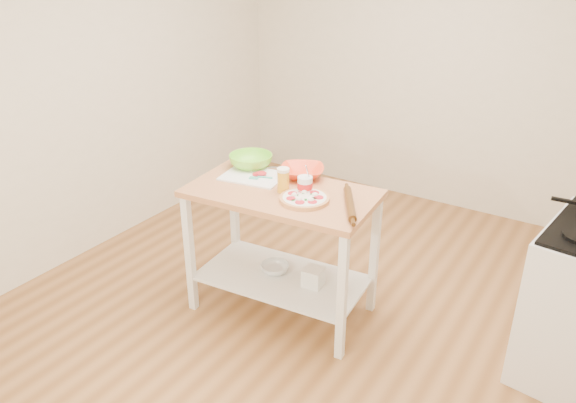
% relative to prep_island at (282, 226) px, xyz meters
% --- Properties ---
extents(room_shell, '(4.04, 4.54, 2.74)m').
position_rel_prep_island_xyz_m(room_shell, '(0.20, 0.04, 0.70)').
color(room_shell, '#976437').
rests_on(room_shell, ground).
extents(prep_island, '(1.24, 0.75, 0.90)m').
position_rel_prep_island_xyz_m(prep_island, '(0.00, 0.00, 0.00)').
color(prep_island, '#C17F4F').
rests_on(prep_island, ground).
extents(pizza, '(0.30, 0.30, 0.05)m').
position_rel_prep_island_xyz_m(pizza, '(0.20, -0.05, 0.27)').
color(pizza, '#E4A161').
rests_on(pizza, prep_island).
extents(cutting_board, '(0.44, 0.36, 0.04)m').
position_rel_prep_island_xyz_m(cutting_board, '(-0.28, 0.09, 0.26)').
color(cutting_board, white).
rests_on(cutting_board, prep_island).
extents(spatula, '(0.14, 0.10, 0.01)m').
position_rel_prep_island_xyz_m(spatula, '(-0.22, 0.07, 0.27)').
color(spatula, teal).
rests_on(spatula, cutting_board).
extents(knife, '(0.25, 0.13, 0.01)m').
position_rel_prep_island_xyz_m(knife, '(-0.36, 0.21, 0.27)').
color(knife, silver).
rests_on(knife, cutting_board).
extents(orange_bowl, '(0.39, 0.39, 0.07)m').
position_rel_prep_island_xyz_m(orange_bowl, '(-0.01, 0.27, 0.29)').
color(orange_bowl, '#F84925').
rests_on(orange_bowl, prep_island).
extents(green_bowl, '(0.33, 0.33, 0.09)m').
position_rel_prep_island_xyz_m(green_bowl, '(-0.40, 0.22, 0.30)').
color(green_bowl, '#7BDE33').
rests_on(green_bowl, prep_island).
extents(beer_pint, '(0.08, 0.08, 0.16)m').
position_rel_prep_island_xyz_m(beer_pint, '(0.02, -0.01, 0.33)').
color(beer_pint, gold).
rests_on(beer_pint, prep_island).
extents(yogurt_tub, '(0.10, 0.10, 0.20)m').
position_rel_prep_island_xyz_m(yogurt_tub, '(0.15, 0.04, 0.31)').
color(yogurt_tub, white).
rests_on(yogurt_tub, prep_island).
extents(rolling_pin, '(0.26, 0.38, 0.05)m').
position_rel_prep_island_xyz_m(rolling_pin, '(0.48, 0.01, 0.27)').
color(rolling_pin, '#523112').
rests_on(rolling_pin, prep_island).
extents(shelf_glass_bowl, '(0.25, 0.25, 0.06)m').
position_rel_prep_island_xyz_m(shelf_glass_bowl, '(-0.07, 0.02, -0.36)').
color(shelf_glass_bowl, silver).
rests_on(shelf_glass_bowl, prep_island).
extents(shelf_bin, '(0.14, 0.14, 0.12)m').
position_rel_prep_island_xyz_m(shelf_bin, '(0.23, 0.02, -0.33)').
color(shelf_bin, white).
rests_on(shelf_bin, prep_island).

